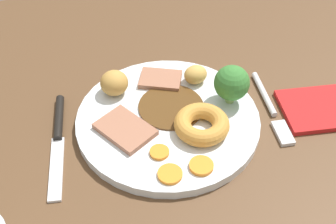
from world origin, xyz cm
name	(u,v)px	position (x,y,z in cm)	size (l,w,h in cm)	color
dining_table	(174,131)	(0.00, 0.00, 1.80)	(120.00, 84.00, 3.60)	brown
dinner_plate	(168,121)	(0.96, 0.06, 4.30)	(26.08, 26.08, 1.40)	white
gravy_pool	(172,106)	(-0.15, -1.76, 5.15)	(9.50, 9.50, 0.30)	#563819
meat_slice_main	(125,129)	(7.36, 1.18, 5.40)	(7.62, 5.39, 0.80)	#9E664C
meat_slice_under	(158,80)	(0.46, -7.79, 5.40)	(6.26, 4.48, 0.80)	#9E664C
yorkshire_pudding	(202,124)	(-2.76, 3.78, 6.18)	(7.61, 7.61, 2.36)	#C68938
roast_potato_left	(196,74)	(-5.15, -6.36, 6.38)	(3.64, 3.12, 2.76)	tan
roast_potato_right	(114,83)	(7.20, -7.16, 6.83)	(4.12, 4.17, 3.67)	#BC8C42
carrot_coin_front	(170,174)	(3.47, 10.10, 5.23)	(3.16, 3.16, 0.47)	orange
carrot_coin_back	(159,152)	(3.83, 6.27, 5.23)	(2.57, 2.57, 0.47)	orange
carrot_coin_side	(201,166)	(-0.71, 9.89, 5.26)	(3.15, 3.15, 0.53)	orange
broccoli_floret	(232,83)	(-8.65, -0.78, 8.43)	(5.13, 5.13, 6.05)	#8CB766
fork	(271,109)	(-14.48, 1.51, 3.99)	(2.89, 15.32, 0.90)	silver
knife	(58,135)	(16.39, -1.49, 4.05)	(3.97, 18.52, 1.20)	black
folded_napkin	(319,109)	(-21.33, 3.30, 4.00)	(11.00, 9.00, 0.80)	red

